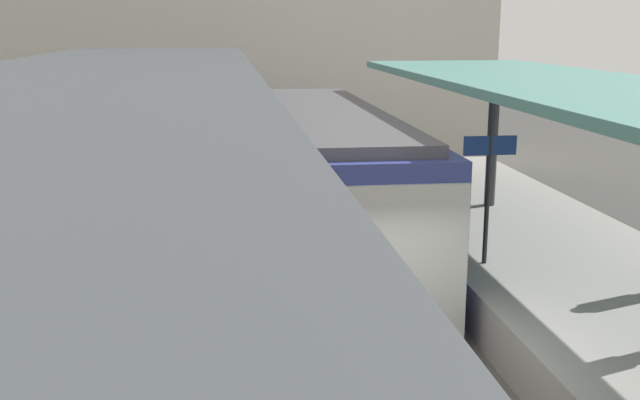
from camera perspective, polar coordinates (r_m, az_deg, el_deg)
name	(u,v)px	position (r m, az deg, el deg)	size (l,w,h in m)	color
commuter_train	(328,183)	(16.04, 0.60, 1.31)	(2.78, 10.77, 3.10)	#38428C
canopy_left	(91,84)	(9.95, -16.95, 8.43)	(4.18, 21.00, 3.42)	#333335
platform_sign	(489,171)	(12.96, 12.66, 2.19)	(0.90, 0.08, 2.21)	#262628
station_building_backdrop	(233,11)	(28.40, -6.57, 14.03)	(18.00, 6.00, 11.00)	beige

